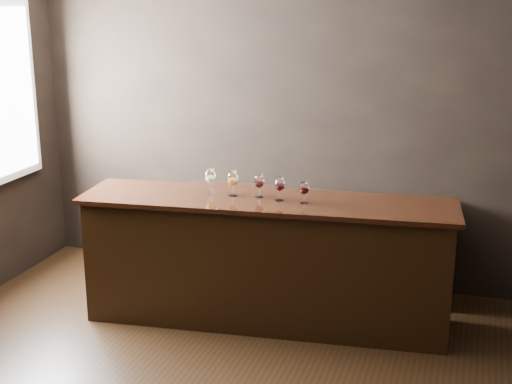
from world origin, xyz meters
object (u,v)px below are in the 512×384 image
(bar_counter, at_px, (266,263))
(glass_red_b, at_px, (280,185))
(glass_red_a, at_px, (259,182))
(glass_amber, at_px, (233,179))
(glass_red_c, at_px, (304,189))
(back_bar_shelf, at_px, (311,241))
(glass_white, at_px, (210,177))

(bar_counter, bearing_deg, glass_red_b, -8.62)
(bar_counter, relative_size, glass_red_a, 15.59)
(bar_counter, distance_m, glass_amber, 0.74)
(glass_red_b, bearing_deg, glass_red_c, -3.93)
(bar_counter, height_order, back_bar_shelf, bar_counter)
(glass_amber, relative_size, glass_red_c, 1.20)
(back_bar_shelf, bearing_deg, glass_red_c, -80.80)
(glass_amber, xyz_separation_m, glass_red_c, (0.59, -0.03, -0.02))
(glass_red_b, bearing_deg, glass_red_a, 166.74)
(glass_red_c, bearing_deg, glass_white, 176.53)
(glass_amber, distance_m, glass_red_b, 0.39)
(glass_red_b, bearing_deg, glass_amber, 177.88)
(glass_white, bearing_deg, glass_red_a, 1.17)
(glass_white, xyz_separation_m, glass_red_a, (0.41, 0.01, -0.01))
(bar_counter, relative_size, glass_red_b, 15.06)
(glass_white, xyz_separation_m, glass_amber, (0.20, -0.02, 0.00))
(glass_red_b, xyz_separation_m, glass_red_c, (0.20, -0.01, -0.01))
(glass_red_a, height_order, glass_red_c, glass_red_a)
(back_bar_shelf, bearing_deg, glass_white, -130.06)
(back_bar_shelf, xyz_separation_m, glass_red_a, (-0.25, -0.77, 0.73))
(back_bar_shelf, distance_m, glass_white, 1.26)
(bar_counter, distance_m, glass_white, 0.83)
(glass_red_b, bearing_deg, bar_counter, 177.48)
(bar_counter, relative_size, glass_red_c, 16.86)
(glass_red_c, bearing_deg, back_bar_shelf, 99.20)
(glass_red_b, distance_m, glass_red_c, 0.20)
(glass_white, height_order, glass_red_b, glass_white)
(glass_amber, bearing_deg, bar_counter, -1.97)
(glass_white, height_order, glass_amber, glass_amber)
(bar_counter, distance_m, glass_red_a, 0.67)
(glass_red_a, distance_m, glass_red_c, 0.38)
(glass_white, relative_size, glass_red_a, 1.09)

